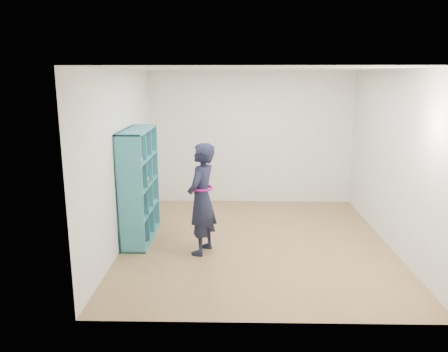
{
  "coord_description": "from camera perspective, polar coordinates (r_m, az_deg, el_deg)",
  "views": [
    {
      "loc": [
        -0.36,
        -6.33,
        2.51
      ],
      "look_at": [
        -0.5,
        0.3,
        0.98
      ],
      "focal_mm": 35.0,
      "sensor_mm": 36.0,
      "label": 1
    }
  ],
  "objects": [
    {
      "name": "wall_back",
      "position": [
        8.68,
        3.55,
        4.98
      ],
      "size": [
        4.0,
        0.02,
        2.6
      ],
      "primitive_type": "cube",
      "color": "white",
      "rests_on": "floor"
    },
    {
      "name": "wall_front",
      "position": [
        4.27,
        5.98,
        -3.51
      ],
      "size": [
        4.0,
        0.02,
        2.6
      ],
      "primitive_type": "cube",
      "color": "white",
      "rests_on": "floor"
    },
    {
      "name": "wall_left",
      "position": [
        6.65,
        -13.13,
        2.2
      ],
      "size": [
        0.02,
        4.5,
        2.6
      ],
      "primitive_type": "cube",
      "color": "white",
      "rests_on": "floor"
    },
    {
      "name": "smartphone",
      "position": [
        6.28,
        -3.96,
        -1.79
      ],
      "size": [
        0.04,
        0.11,
        0.14
      ],
      "rotation": [
        0.42,
        0.0,
        -0.31
      ],
      "color": "silver",
      "rests_on": "person"
    },
    {
      "name": "ceiling",
      "position": [
        6.34,
        4.56,
        13.79
      ],
      "size": [
        4.5,
        4.5,
        0.0
      ],
      "primitive_type": "plane",
      "color": "white",
      "rests_on": "wall_back"
    },
    {
      "name": "floor",
      "position": [
        6.82,
        4.16,
        -8.6
      ],
      "size": [
        4.5,
        4.5,
        0.0
      ],
      "primitive_type": "plane",
      "color": "olive",
      "rests_on": "ground"
    },
    {
      "name": "person",
      "position": [
        6.18,
        -2.94,
        -3.02
      ],
      "size": [
        0.56,
        0.68,
        1.6
      ],
      "rotation": [
        0.0,
        0.0,
        -1.91
      ],
      "color": "black",
      "rests_on": "floor"
    },
    {
      "name": "wall_right",
      "position": [
        6.87,
        21.27,
        1.98
      ],
      "size": [
        0.02,
        4.5,
        2.6
      ],
      "primitive_type": "cube",
      "color": "white",
      "rests_on": "floor"
    },
    {
      "name": "bookshelf",
      "position": [
        6.85,
        -11.26,
        -1.27
      ],
      "size": [
        0.38,
        1.29,
        1.72
      ],
      "color": "teal",
      "rests_on": "floor"
    }
  ]
}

